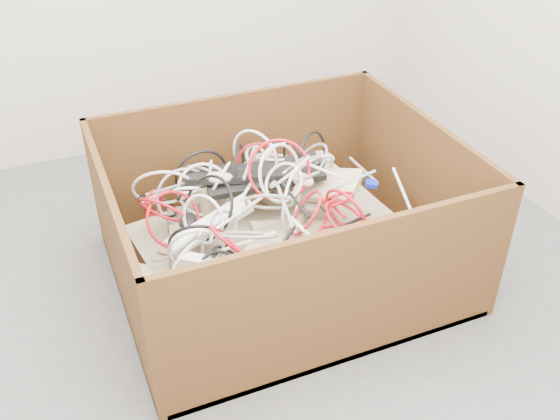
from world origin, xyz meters
name	(u,v)px	position (x,y,z in m)	size (l,w,h in m)	color
ground	(257,308)	(0.00, 0.00, 0.00)	(3.00, 3.00, 0.00)	#4F4F51
cardboard_box	(278,246)	(0.15, 0.16, 0.14)	(1.29, 1.07, 0.60)	#3C1C0F
keyboard_pile	(267,215)	(0.12, 0.20, 0.28)	(1.07, 0.91, 0.31)	tan
mice_scatter	(273,207)	(0.13, 0.16, 0.34)	(0.76, 0.62, 0.20)	beige
power_strip_left	(210,225)	(-0.13, 0.11, 0.36)	(0.33, 0.06, 0.04)	white
power_strip_right	(221,267)	(-0.17, -0.11, 0.34)	(0.27, 0.05, 0.04)	white
vga_plug	(371,184)	(0.54, 0.13, 0.36)	(0.04, 0.04, 0.02)	#0D23CA
cable_tangle	(246,198)	(0.04, 0.19, 0.38)	(1.04, 0.85, 0.49)	black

